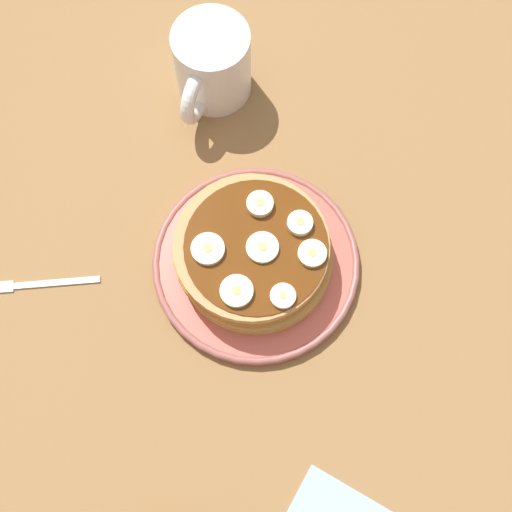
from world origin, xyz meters
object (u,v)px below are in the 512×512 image
object	(u,v)px
pancake_stack	(252,254)
banana_slice_2	(238,292)
coffee_mug	(211,65)
banana_slice_3	(208,249)
banana_slice_6	(300,223)
banana_slice_1	(260,204)
banana_slice_0	(261,251)
fork	(33,284)
banana_slice_4	(312,254)
banana_slice_5	(283,296)
plate	(256,263)

from	to	relation	value
pancake_stack	banana_slice_2	bearing A→B (deg)	6.15
pancake_stack	banana_slice_2	world-z (taller)	banana_slice_2
pancake_stack	coffee_mug	world-z (taller)	coffee_mug
banana_slice_3	banana_slice_6	world-z (taller)	banana_slice_6
banana_slice_2	banana_slice_6	world-z (taller)	banana_slice_6
banana_slice_1	banana_slice_0	bearing A→B (deg)	22.48
banana_slice_3	fork	world-z (taller)	banana_slice_3
banana_slice_4	coffee_mug	world-z (taller)	coffee_mug
banana_slice_1	coffee_mug	xyz separation A→B (cm)	(-14.85, -11.86, -1.58)
coffee_mug	fork	bearing A→B (deg)	-16.15
banana_slice_4	fork	world-z (taller)	banana_slice_4
banana_slice_0	coffee_mug	size ratio (longest dim) A/B	0.27
banana_slice_2	banana_slice_5	world-z (taller)	same
banana_slice_2	banana_slice_5	xyz separation A→B (cm)	(-1.24, 4.36, -0.03)
banana_slice_4	banana_slice_6	bearing A→B (deg)	-138.71
pancake_stack	banana_slice_3	xyz separation A→B (cm)	(2.09, -4.00, 2.74)
banana_slice_1	banana_slice_5	bearing A→B (deg)	34.43
banana_slice_4	fork	distance (cm)	30.89
banana_slice_5	banana_slice_0	bearing A→B (deg)	-133.82
banana_slice_4	banana_slice_6	distance (cm)	3.51
banana_slice_0	pancake_stack	bearing A→B (deg)	-104.39
banana_slice_2	banana_slice_4	size ratio (longest dim) A/B	1.14
plate	pancake_stack	size ratio (longest dim) A/B	1.32
plate	pancake_stack	bearing A→B (deg)	-71.79
pancake_stack	banana_slice_5	world-z (taller)	banana_slice_5
plate	banana_slice_5	xyz separation A→B (cm)	(4.07, 4.50, 5.62)
banana_slice_1	banana_slice_6	world-z (taller)	same
banana_slice_2	banana_slice_4	bearing A→B (deg)	139.75
banana_slice_0	banana_slice_2	size ratio (longest dim) A/B	1.00
pancake_stack	coffee_mug	size ratio (longest dim) A/B	1.37
plate	banana_slice_5	world-z (taller)	banana_slice_5
plate	banana_slice_2	distance (cm)	7.75
fork	banana_slice_1	bearing A→B (deg)	126.92
banana_slice_3	banana_slice_6	bearing A→B (deg)	128.08
banana_slice_0	fork	xyz separation A→B (cm)	(10.74, -22.64, -6.11)
plate	banana_slice_0	size ratio (longest dim) A/B	6.70
banana_slice_1	banana_slice_4	size ratio (longest dim) A/B	0.95
pancake_stack	plate	bearing A→B (deg)	108.21
banana_slice_4	banana_slice_2	bearing A→B (deg)	-40.25
plate	banana_slice_6	size ratio (longest dim) A/B	8.42
banana_slice_3	banana_slice_6	xyz separation A→B (cm)	(-6.10, 7.79, 0.08)
banana_slice_1	plate	bearing A→B (deg)	16.31
banana_slice_3	pancake_stack	bearing A→B (deg)	117.56
pancake_stack	banana_slice_6	size ratio (longest dim) A/B	6.38
banana_slice_6	fork	size ratio (longest dim) A/B	0.22
banana_slice_0	coffee_mug	distance (cm)	24.07
fork	banana_slice_5	bearing A→B (deg)	105.01
banana_slice_2	banana_slice_4	world-z (taller)	same
banana_slice_1	fork	xyz separation A→B (cm)	(15.52, -20.66, -6.26)
banana_slice_0	banana_slice_1	xyz separation A→B (cm)	(-4.79, -1.98, 0.15)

